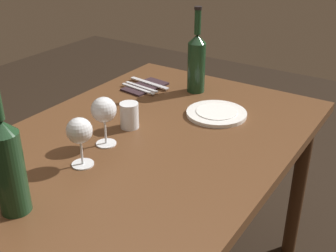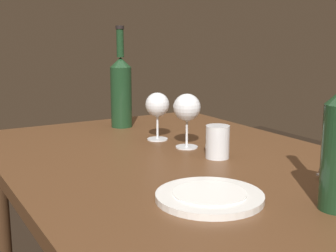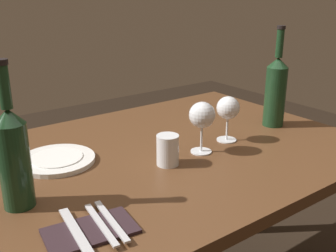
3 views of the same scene
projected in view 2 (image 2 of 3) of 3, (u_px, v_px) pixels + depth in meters
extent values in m
cube|color=#56351E|center=(181.00, 166.00, 1.24)|extent=(1.30, 0.90, 0.04)
cylinder|color=#412816|center=(3.00, 241.00, 1.61)|extent=(0.06, 0.06, 0.70)
cylinder|color=#412816|center=(184.00, 202.00, 1.99)|extent=(0.06, 0.06, 0.70)
cylinder|color=white|center=(187.00, 147.00, 1.36)|extent=(0.07, 0.07, 0.00)
cylinder|color=white|center=(187.00, 132.00, 1.35)|extent=(0.01, 0.01, 0.08)
sphere|color=white|center=(187.00, 107.00, 1.33)|extent=(0.08, 0.08, 0.08)
cylinder|color=#510A14|center=(187.00, 109.00, 1.33)|extent=(0.06, 0.06, 0.02)
cylinder|color=white|center=(158.00, 139.00, 1.46)|extent=(0.07, 0.07, 0.00)
cylinder|color=white|center=(157.00, 126.00, 1.45)|extent=(0.01, 0.01, 0.08)
sphere|color=white|center=(157.00, 105.00, 1.44)|extent=(0.08, 0.08, 0.08)
cylinder|color=#510A14|center=(157.00, 106.00, 1.44)|extent=(0.06, 0.06, 0.02)
cylinder|color=#19381E|center=(121.00, 97.00, 1.64)|extent=(0.08, 0.08, 0.22)
cone|color=#19381E|center=(121.00, 62.00, 1.62)|extent=(0.08, 0.08, 0.03)
cylinder|color=#19381E|center=(120.00, 43.00, 1.60)|extent=(0.03, 0.03, 0.10)
cylinder|color=black|center=(120.00, 27.00, 1.59)|extent=(0.03, 0.03, 0.01)
cylinder|color=white|center=(218.00, 142.00, 1.24)|extent=(0.07, 0.07, 0.09)
cylinder|color=silver|center=(217.00, 146.00, 1.24)|extent=(0.06, 0.06, 0.06)
cylinder|color=white|center=(209.00, 197.00, 0.93)|extent=(0.22, 0.22, 0.01)
cylinder|color=white|center=(210.00, 193.00, 0.93)|extent=(0.15, 0.15, 0.00)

